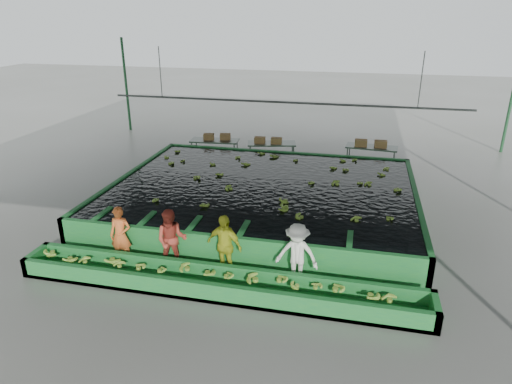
% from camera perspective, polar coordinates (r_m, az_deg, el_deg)
% --- Properties ---
extents(ground, '(80.00, 80.00, 0.00)m').
position_cam_1_polar(ground, '(14.26, -0.46, -4.46)').
color(ground, gray).
rests_on(ground, ground).
extents(shed_roof, '(20.00, 22.00, 0.04)m').
position_cam_1_polar(shed_roof, '(12.87, -0.52, 15.95)').
color(shed_roof, slate).
rests_on(shed_roof, shed_posts).
extents(shed_posts, '(20.00, 22.00, 5.00)m').
position_cam_1_polar(shed_posts, '(13.35, -0.49, 5.22)').
color(shed_posts, '#235931').
rests_on(shed_posts, ground).
extents(flotation_tank, '(10.00, 8.00, 0.90)m').
position_cam_1_polar(flotation_tank, '(15.41, 0.84, -0.56)').
color(flotation_tank, '#227D33').
rests_on(flotation_tank, ground).
extents(tank_water, '(9.70, 7.70, 0.00)m').
position_cam_1_polar(tank_water, '(15.27, 0.85, 0.83)').
color(tank_water, black).
rests_on(tank_water, flotation_tank).
extents(sorting_trough, '(10.00, 1.00, 0.50)m').
position_cam_1_polar(sorting_trough, '(11.12, -4.88, -11.26)').
color(sorting_trough, '#227D33').
rests_on(sorting_trough, ground).
extents(cableway_rail, '(0.08, 0.08, 14.00)m').
position_cam_1_polar(cableway_rail, '(18.01, 3.30, 11.14)').
color(cableway_rail, '#59605B').
rests_on(cableway_rail, shed_roof).
extents(rail_hanger_left, '(0.04, 0.04, 2.00)m').
position_cam_1_polar(rail_hanger_left, '(19.33, -11.87, 14.45)').
color(rail_hanger_left, '#59605B').
rests_on(rail_hanger_left, shed_roof).
extents(rail_hanger_right, '(0.04, 0.04, 2.00)m').
position_cam_1_polar(rail_hanger_right, '(17.71, 19.96, 13.02)').
color(rail_hanger_right, '#59605B').
rests_on(rail_hanger_right, shed_roof).
extents(worker_a, '(0.61, 0.42, 1.58)m').
position_cam_1_polar(worker_a, '(12.58, -16.57, -5.20)').
color(worker_a, orange).
rests_on(worker_a, ground).
extents(worker_b, '(0.93, 0.80, 1.65)m').
position_cam_1_polar(worker_b, '(11.95, -10.50, -5.90)').
color(worker_b, '#B93F2F').
rests_on(worker_b, ground).
extents(worker_c, '(1.05, 0.65, 1.67)m').
position_cam_1_polar(worker_c, '(11.49, -3.99, -6.68)').
color(worker_c, '#CAD12A').
rests_on(worker_c, ground).
extents(worker_d, '(1.09, 0.69, 1.62)m').
position_cam_1_polar(worker_d, '(11.16, 5.14, -7.80)').
color(worker_d, white).
rests_on(worker_d, ground).
extents(packing_table_left, '(2.18, 1.03, 0.96)m').
position_cam_1_polar(packing_table_left, '(20.58, -5.16, 5.21)').
color(packing_table_left, '#59605B').
rests_on(packing_table_left, ground).
extents(packing_table_mid, '(2.21, 1.27, 0.95)m').
position_cam_1_polar(packing_table_mid, '(20.10, 1.96, 4.87)').
color(packing_table_mid, '#59605B').
rests_on(packing_table_mid, ground).
extents(packing_table_right, '(2.19, 1.05, 0.96)m').
position_cam_1_polar(packing_table_right, '(20.09, 14.14, 4.23)').
color(packing_table_right, '#59605B').
rests_on(packing_table_right, ground).
extents(box_stack_left, '(1.24, 0.59, 0.26)m').
position_cam_1_polar(box_stack_left, '(20.52, -4.89, 6.57)').
color(box_stack_left, '#9D743F').
rests_on(box_stack_left, packing_table_left).
extents(box_stack_mid, '(1.20, 0.40, 0.25)m').
position_cam_1_polar(box_stack_mid, '(19.91, 1.52, 6.12)').
color(box_stack_mid, '#9D743F').
rests_on(box_stack_mid, packing_table_mid).
extents(box_stack_right, '(1.32, 0.40, 0.28)m').
position_cam_1_polar(box_stack_right, '(19.90, 14.11, 5.52)').
color(box_stack_right, '#9D743F').
rests_on(box_stack_right, packing_table_right).
extents(floating_bananas, '(9.17, 6.25, 0.13)m').
position_cam_1_polar(floating_bananas, '(16.00, 1.46, 1.82)').
color(floating_bananas, '#87B537').
rests_on(floating_bananas, tank_water).
extents(trough_bananas, '(9.21, 0.61, 0.12)m').
position_cam_1_polar(trough_bananas, '(11.04, -4.90, -10.61)').
color(trough_bananas, '#87B537').
rests_on(trough_bananas, sorting_trough).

